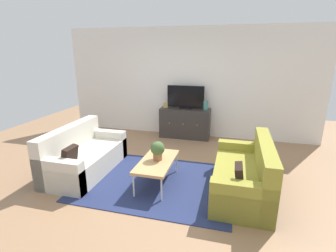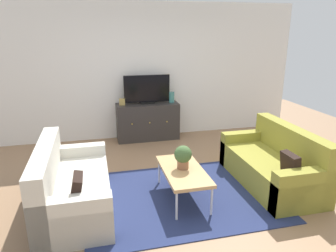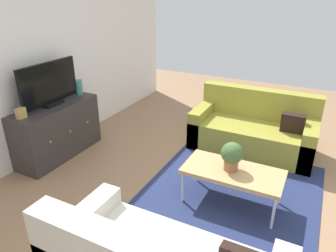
{
  "view_description": "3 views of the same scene",
  "coord_description": "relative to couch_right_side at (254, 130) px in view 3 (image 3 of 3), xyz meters",
  "views": [
    {
      "loc": [
        1.16,
        -3.78,
        2.12
      ],
      "look_at": [
        0.0,
        0.57,
        0.78
      ],
      "focal_mm": 26.93,
      "sensor_mm": 36.0,
      "label": 1
    },
    {
      "loc": [
        -1.05,
        -3.72,
        2.14
      ],
      "look_at": [
        0.0,
        0.57,
        0.78
      ],
      "focal_mm": 33.07,
      "sensor_mm": 36.0,
      "label": 2
    },
    {
      "loc": [
        -2.78,
        -0.85,
        2.18
      ],
      "look_at": [
        0.0,
        0.57,
        0.78
      ],
      "focal_mm": 33.26,
      "sensor_mm": 36.0,
      "label": 3
    }
  ],
  "objects": [
    {
      "name": "ground_plane",
      "position": [
        -1.44,
        0.1,
        -0.28
      ],
      "size": [
        10.0,
        10.0,
        0.0
      ],
      "primitive_type": "plane",
      "color": "#997251"
    },
    {
      "name": "wall_back",
      "position": [
        -1.44,
        2.65,
        1.07
      ],
      "size": [
        6.4,
        0.12,
        2.7
      ],
      "primitive_type": "cube",
      "color": "white",
      "rests_on": "ground_plane"
    },
    {
      "name": "area_rug",
      "position": [
        -1.44,
        -0.05,
        -0.27
      ],
      "size": [
        2.5,
        1.9,
        0.01
      ],
      "primitive_type": "cube",
      "color": "navy",
      "rests_on": "ground_plane"
    },
    {
      "name": "couch_right_side",
      "position": [
        0.0,
        0.0,
        0.0
      ],
      "size": [
        0.83,
        1.69,
        0.84
      ],
      "color": "olive",
      "rests_on": "ground_plane"
    },
    {
      "name": "coffee_table",
      "position": [
        -1.42,
        -0.09,
        0.11
      ],
      "size": [
        0.51,
        1.04,
        0.42
      ],
      "color": "tan",
      "rests_on": "ground_plane"
    },
    {
      "name": "potted_plant",
      "position": [
        -1.41,
        -0.06,
        0.31
      ],
      "size": [
        0.23,
        0.23,
        0.31
      ],
      "color": "#936042",
      "rests_on": "coffee_table"
    },
    {
      "name": "tv_console",
      "position": [
        -1.45,
        2.37,
        0.09
      ],
      "size": [
        1.25,
        0.47,
        0.74
      ],
      "color": "#332D2B",
      "rests_on": "ground_plane"
    },
    {
      "name": "flat_screen_tv",
      "position": [
        -1.45,
        2.39,
        0.75
      ],
      "size": [
        0.92,
        0.16,
        0.57
      ],
      "color": "black",
      "rests_on": "tv_console"
    },
    {
      "name": "glass_vase",
      "position": [
        -0.94,
        2.37,
        0.57
      ],
      "size": [
        0.11,
        0.11,
        0.22
      ],
      "primitive_type": "cylinder",
      "color": "teal",
      "rests_on": "tv_console"
    },
    {
      "name": "mantel_clock",
      "position": [
        -1.95,
        2.37,
        0.53
      ],
      "size": [
        0.11,
        0.07,
        0.13
      ],
      "primitive_type": "cube",
      "color": "tan",
      "rests_on": "tv_console"
    }
  ]
}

